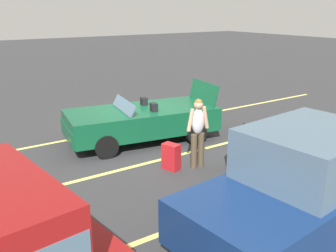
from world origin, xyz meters
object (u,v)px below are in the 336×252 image
suitcase_large_black (237,153)px  suitcase_medium_bright (171,157)px  traveler_person (198,129)px  convertible_car (135,122)px  parked_sedan_near (305,184)px

suitcase_large_black → suitcase_medium_bright: suitcase_large_black is taller
suitcase_medium_bright → traveler_person: size_ratio=0.38×
convertible_car → suitcase_medium_bright: convertible_car is taller
convertible_car → suitcase_large_black: (-1.09, 2.89, -0.22)m
suitcase_medium_bright → parked_sedan_near: parked_sedan_near is taller
suitcase_large_black → suitcase_medium_bright: (1.33, -0.79, -0.06)m
traveler_person → parked_sedan_near: size_ratio=0.36×
convertible_car → traveler_person: size_ratio=2.64×
suitcase_large_black → traveler_person: traveler_person is taller
suitcase_medium_bright → traveler_person: 0.88m
convertible_car → suitcase_medium_bright: 2.13m
suitcase_medium_bright → parked_sedan_near: bearing=78.4°
suitcase_medium_bright → traveler_person: bearing=141.4°
suitcase_large_black → traveler_person: 1.08m
traveler_person → suitcase_large_black: bearing=-123.6°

